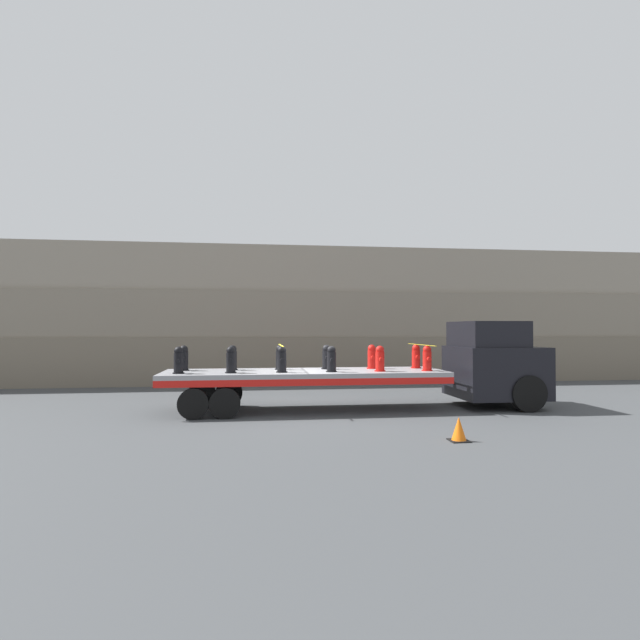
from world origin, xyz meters
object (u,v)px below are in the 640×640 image
(fire_hydrant_black_far_2, at_px, (280,358))
(fire_hydrant_red_far_5, at_px, (416,357))
(fire_hydrant_black_far_0, at_px, (184,358))
(fire_hydrant_black_far_3, at_px, (326,357))
(fire_hydrant_black_near_1, at_px, (231,360))
(fire_hydrant_black_near_3, at_px, (332,359))
(fire_hydrant_red_far_4, at_px, (372,357))
(fire_hydrant_red_near_4, at_px, (380,359))
(fire_hydrant_black_far_1, at_px, (233,358))
(traffic_cone, at_px, (459,429))
(fire_hydrant_red_near_5, at_px, (427,359))
(fire_hydrant_black_near_2, at_px, (282,360))
(truck_cab, at_px, (497,363))
(flatbed_trailer, at_px, (285,379))
(fire_hydrant_black_near_0, at_px, (179,361))

(fire_hydrant_black_far_2, xyz_separation_m, fire_hydrant_red_far_5, (4.60, 0.00, 0.00))
(fire_hydrant_black_far_0, distance_m, fire_hydrant_black_far_3, 4.60)
(fire_hydrant_black_far_3, bearing_deg, fire_hydrant_black_near_1, -160.27)
(fire_hydrant_black_far_2, xyz_separation_m, fire_hydrant_black_near_3, (1.53, -1.10, 0.00))
(fire_hydrant_red_far_4, bearing_deg, fire_hydrant_red_near_4, -90.00)
(fire_hydrant_black_far_1, xyz_separation_m, traffic_cone, (5.37, -5.34, -1.37))
(fire_hydrant_black_far_1, xyz_separation_m, fire_hydrant_red_near_5, (6.13, -1.10, 0.00))
(fire_hydrant_black_near_2, bearing_deg, fire_hydrant_red_near_5, 0.00)
(fire_hydrant_black_near_3, relative_size, fire_hydrant_red_near_4, 1.00)
(fire_hydrant_black_far_1, xyz_separation_m, fire_hydrant_black_near_3, (3.06, -1.10, 0.00))
(truck_cab, distance_m, fire_hydrant_black_near_3, 5.70)
(truck_cab, height_order, fire_hydrant_red_far_4, truck_cab)
(fire_hydrant_black_near_1, distance_m, fire_hydrant_red_near_4, 4.60)
(fire_hydrant_black_near_1, distance_m, fire_hydrant_black_far_3, 3.26)
(fire_hydrant_black_far_1, distance_m, fire_hydrant_red_near_5, 6.23)
(fire_hydrant_black_far_0, relative_size, fire_hydrant_black_near_1, 1.00)
(fire_hydrant_black_far_2, height_order, fire_hydrant_red_far_4, same)
(fire_hydrant_black_far_0, xyz_separation_m, traffic_cone, (6.90, -5.34, -1.37))
(fire_hydrant_black_far_0, xyz_separation_m, fire_hydrant_black_near_2, (3.06, -1.10, 0.00))
(fire_hydrant_black_far_0, height_order, fire_hydrant_red_near_4, same)
(flatbed_trailer, distance_m, fire_hydrant_black_near_3, 1.62)
(fire_hydrant_black_near_1, height_order, fire_hydrant_red_near_5, same)
(flatbed_trailer, xyz_separation_m, traffic_cone, (3.70, -4.79, -0.74))
(fire_hydrant_black_near_0, relative_size, fire_hydrant_black_near_2, 1.00)
(fire_hydrant_black_near_0, relative_size, fire_hydrant_red_far_5, 1.00)
(flatbed_trailer, relative_size, fire_hydrant_black_far_1, 11.04)
(fire_hydrant_black_near_1, xyz_separation_m, fire_hydrant_red_near_4, (4.60, 0.00, 0.00))
(fire_hydrant_black_near_3, bearing_deg, flatbed_trailer, 158.43)
(fire_hydrant_black_near_1, height_order, fire_hydrant_black_near_3, same)
(fire_hydrant_black_near_2, height_order, fire_hydrant_black_far_3, same)
(fire_hydrant_black_far_0, relative_size, fire_hydrant_black_far_3, 1.00)
(fire_hydrant_red_near_4, bearing_deg, fire_hydrant_black_far_2, 160.27)
(flatbed_trailer, bearing_deg, fire_hydrant_black_near_1, -161.84)
(fire_hydrant_black_near_2, bearing_deg, fire_hydrant_black_near_3, 0.00)
(fire_hydrant_black_near_3, relative_size, fire_hydrant_red_far_4, 1.00)
(fire_hydrant_black_far_0, distance_m, fire_hydrant_red_far_5, 7.66)
(fire_hydrant_black_near_1, distance_m, traffic_cone, 6.98)
(flatbed_trailer, relative_size, fire_hydrant_red_near_5, 11.04)
(fire_hydrant_black_far_1, distance_m, fire_hydrant_black_far_2, 1.53)
(flatbed_trailer, relative_size, fire_hydrant_black_near_2, 11.04)
(flatbed_trailer, xyz_separation_m, fire_hydrant_black_far_0, (-3.21, 0.55, 0.63))
(fire_hydrant_black_near_1, relative_size, fire_hydrant_red_far_5, 1.00)
(fire_hydrant_red_far_4, distance_m, fire_hydrant_red_near_5, 1.89)
(fire_hydrant_black_near_1, distance_m, fire_hydrant_red_near_5, 6.13)
(fire_hydrant_black_far_0, xyz_separation_m, fire_hydrant_black_far_3, (4.60, 0.00, 0.00))
(fire_hydrant_black_near_3, height_order, fire_hydrant_red_near_5, same)
(flatbed_trailer, xyz_separation_m, fire_hydrant_black_near_0, (-3.21, -0.55, 0.63))
(fire_hydrant_red_far_4, distance_m, traffic_cone, 5.57)
(truck_cab, bearing_deg, fire_hydrant_black_near_2, -175.64)
(fire_hydrant_red_far_5, bearing_deg, fire_hydrant_black_near_1, -169.84)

